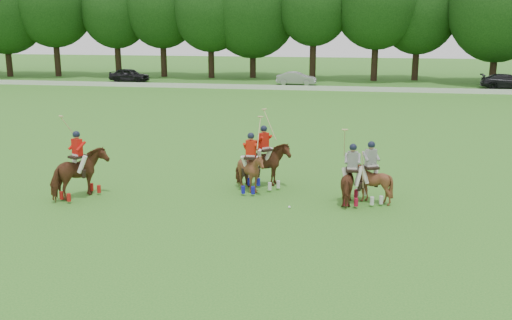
% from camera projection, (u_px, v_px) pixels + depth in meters
% --- Properties ---
extents(ground, '(180.00, 180.00, 0.00)m').
position_uv_depth(ground, '(188.00, 236.00, 17.01)').
color(ground, '#297120').
rests_on(ground, ground).
extents(tree_line, '(117.98, 14.32, 14.75)m').
position_uv_depth(tree_line, '(317.00, 3.00, 61.02)').
color(tree_line, black).
rests_on(tree_line, ground).
extents(boundary_rail, '(120.00, 0.10, 0.44)m').
position_uv_depth(boundary_rail, '(304.00, 88.00, 53.33)').
color(boundary_rail, white).
rests_on(boundary_rail, ground).
extents(car_left, '(4.42, 2.13, 1.46)m').
position_uv_depth(car_left, '(129.00, 75.00, 60.73)').
color(car_left, black).
rests_on(car_left, ground).
extents(car_mid, '(4.06, 1.55, 1.32)m').
position_uv_depth(car_mid, '(296.00, 78.00, 57.74)').
color(car_mid, '#A5A5AA').
rests_on(car_mid, ground).
extents(car_right, '(5.01, 2.35, 1.41)m').
position_uv_depth(car_right, '(507.00, 81.00, 54.34)').
color(car_right, black).
rests_on(car_right, ground).
extents(polo_red_a, '(1.81, 2.32, 3.01)m').
position_uv_depth(polo_red_a, '(79.00, 174.00, 20.51)').
color(polo_red_a, '#502C15').
rests_on(polo_red_a, ground).
extents(polo_red_b, '(2.24, 2.26, 2.96)m').
position_uv_depth(polo_red_b, '(264.00, 165.00, 21.87)').
color(polo_red_b, '#502C15').
rests_on(polo_red_b, ground).
extents(polo_red_c, '(1.25, 1.41, 2.80)m').
position_uv_depth(polo_red_c, '(251.00, 171.00, 21.33)').
color(polo_red_c, '#502C15').
rests_on(polo_red_c, ground).
extents(polo_stripe_a, '(1.04, 1.69, 2.69)m').
position_uv_depth(polo_stripe_a, '(352.00, 183.00, 19.92)').
color(polo_stripe_a, '#502C15').
rests_on(polo_stripe_a, ground).
extents(polo_stripe_b, '(1.68, 1.74, 2.20)m').
position_uv_depth(polo_stripe_b, '(370.00, 181.00, 20.09)').
color(polo_stripe_b, '#502C15').
rests_on(polo_stripe_b, ground).
extents(polo_ball, '(0.09, 0.09, 0.09)m').
position_uv_depth(polo_ball, '(289.00, 207.00, 19.56)').
color(polo_ball, white).
rests_on(polo_ball, ground).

